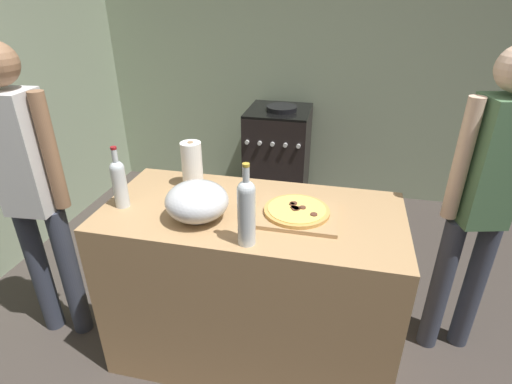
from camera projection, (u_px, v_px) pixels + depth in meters
The scene contains 13 objects.
ground_plane at pixel (287, 271), 3.04m from camera, with size 4.69×3.42×0.02m, color #3F3833.
kitchen_wall_rear at pixel (316, 61), 3.71m from camera, with size 4.69×0.10×2.60m, color #99A889.
kitchen_wall_left at pixel (2, 83), 2.85m from camera, with size 0.10×3.42×2.60m, color #99A889.
counter at pixel (252, 285), 2.18m from camera, with size 1.48×0.71×0.93m, color tan.
cutting_board at pixel (297, 214), 1.92m from camera, with size 0.40×0.32×0.02m, color tan.
pizza at pixel (297, 210), 1.91m from camera, with size 0.31×0.31×0.03m.
mixing_bowl at pixel (197, 201), 1.86m from camera, with size 0.30×0.30×0.18m.
paper_towel_roll at pixel (192, 165), 2.15m from camera, with size 0.11×0.11×0.26m.
wine_bottle_clear at pixel (119, 181), 1.95m from camera, with size 0.07×0.07×0.31m.
wine_bottle_dark at pixel (246, 210), 1.65m from camera, with size 0.08×0.08×0.37m.
stove at pixel (278, 157), 3.80m from camera, with size 0.56×0.60×0.98m.
person_in_stripes at pixel (30, 185), 2.09m from camera, with size 0.40×0.22×1.71m.
person_in_red at pixel (483, 197), 1.98m from camera, with size 0.37×0.25×1.71m.
Camera 1 is at (0.31, -1.01, 1.91)m, focal length 28.17 mm.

